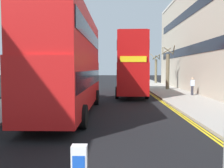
# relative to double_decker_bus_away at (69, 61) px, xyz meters

# --- Properties ---
(sidewalk_right) EXTENTS (4.00, 80.00, 0.14)m
(sidewalk_right) POSITION_rel_double_decker_bus_away_xyz_m (8.43, 3.51, -2.96)
(sidewalk_right) COLOR #9E9991
(sidewalk_right) RESTS_ON ground
(sidewalk_left) EXTENTS (4.00, 80.00, 0.14)m
(sidewalk_left) POSITION_rel_double_decker_bus_away_xyz_m (-4.57, 3.51, -2.96)
(sidewalk_left) COLOR #9E9991
(sidewalk_left) RESTS_ON ground
(kerb_line_outer) EXTENTS (0.10, 56.00, 0.01)m
(kerb_line_outer) POSITION_rel_double_decker_bus_away_xyz_m (6.33, 1.51, -3.03)
(kerb_line_outer) COLOR yellow
(kerb_line_outer) RESTS_ON ground
(kerb_line_inner) EXTENTS (0.10, 56.00, 0.01)m
(kerb_line_inner) POSITION_rel_double_decker_bus_away_xyz_m (6.17, 1.51, -3.03)
(kerb_line_inner) COLOR yellow
(kerb_line_inner) RESTS_ON ground
(double_decker_bus_away) EXTENTS (2.86, 10.83, 5.64)m
(double_decker_bus_away) POSITION_rel_double_decker_bus_away_xyz_m (0.00, 0.00, 0.00)
(double_decker_bus_away) COLOR red
(double_decker_bus_away) RESTS_ON ground
(double_decker_bus_oncoming) EXTENTS (3.05, 10.88, 5.64)m
(double_decker_bus_oncoming) POSITION_rel_double_decker_bus_away_xyz_m (4.14, 9.95, 0.00)
(double_decker_bus_oncoming) COLOR #B20F0F
(double_decker_bus_oncoming) RESTS_ON ground
(pedestrian_far) EXTENTS (0.34, 0.22, 1.62)m
(pedestrian_far) POSITION_rel_double_decker_bus_away_xyz_m (9.67, 8.18, -2.04)
(pedestrian_far) COLOR #2D2D38
(pedestrian_far) RESTS_ON sidewalk_right
(street_tree_near) EXTENTS (1.75, 1.77, 5.00)m
(street_tree_near) POSITION_rel_double_decker_bus_away_xyz_m (9.63, 27.06, -0.58)
(street_tree_near) COLOR #6B6047
(street_tree_near) RESTS_ON sidewalk_right
(street_tree_far) EXTENTS (1.54, 1.48, 5.11)m
(street_tree_far) POSITION_rel_double_decker_bus_away_xyz_m (8.82, 14.53, -0.58)
(street_tree_far) COLOR #6B6047
(street_tree_far) RESTS_ON sidewalk_right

